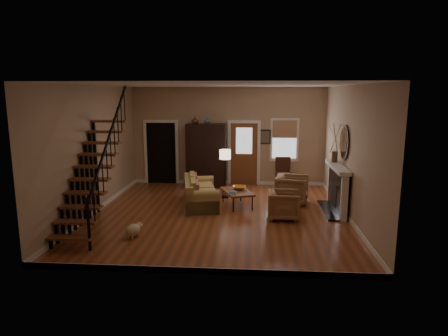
# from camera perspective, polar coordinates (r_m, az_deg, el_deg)

# --- Properties ---
(room) EXTENTS (7.00, 7.33, 3.30)m
(room) POSITION_cam_1_polar(r_m,az_deg,el_deg) (11.88, -1.99, 2.94)
(room) COLOR brown
(room) RESTS_ON ground
(staircase) EXTENTS (0.94, 2.80, 3.20)m
(staircase) POSITION_cam_1_polar(r_m,az_deg,el_deg) (9.50, -18.41, 1.00)
(staircase) COLOR brown
(staircase) RESTS_ON ground
(fireplace) EXTENTS (0.33, 1.95, 2.30)m
(fireplace) POSITION_cam_1_polar(r_m,az_deg,el_deg) (10.94, 16.09, -2.24)
(fireplace) COLOR black
(fireplace) RESTS_ON ground
(armoire) EXTENTS (1.30, 0.60, 2.10)m
(armoire) POSITION_cam_1_polar(r_m,az_deg,el_deg) (13.34, -2.54, 1.83)
(armoire) COLOR black
(armoire) RESTS_ON ground
(vase_a) EXTENTS (0.24, 0.24, 0.25)m
(vase_a) POSITION_cam_1_polar(r_m,az_deg,el_deg) (13.16, -4.16, 6.83)
(vase_a) COLOR #4C2619
(vase_a) RESTS_ON armoire
(vase_b) EXTENTS (0.20, 0.20, 0.21)m
(vase_b) POSITION_cam_1_polar(r_m,az_deg,el_deg) (13.10, -2.42, 6.75)
(vase_b) COLOR #334C60
(vase_b) RESTS_ON armoire
(sofa) EXTENTS (1.22, 2.12, 0.74)m
(sofa) POSITION_cam_1_polar(r_m,az_deg,el_deg) (11.16, -3.36, -3.50)
(sofa) COLOR #AB8E4E
(sofa) RESTS_ON ground
(coffee_table) EXTENTS (1.02, 1.30, 0.44)m
(coffee_table) POSITION_cam_1_polar(r_m,az_deg,el_deg) (11.13, 1.89, -4.35)
(coffee_table) COLOR brown
(coffee_table) RESTS_ON ground
(bowl) EXTENTS (0.39, 0.39, 0.10)m
(bowl) POSITION_cam_1_polar(r_m,az_deg,el_deg) (11.20, 2.19, -2.84)
(bowl) COLOR orange
(bowl) RESTS_ON coffee_table
(books) EXTENTS (0.21, 0.29, 0.05)m
(books) POSITION_cam_1_polar(r_m,az_deg,el_deg) (10.78, 1.19, -3.50)
(books) COLOR beige
(books) RESTS_ON coffee_table
(armchair_left) EXTENTS (0.80, 0.78, 0.71)m
(armchair_left) POSITION_cam_1_polar(r_m,az_deg,el_deg) (10.11, 8.53, -5.24)
(armchair_left) COLOR brown
(armchair_left) RESTS_ON ground
(armchair_right) EXTENTS (1.04, 1.02, 0.80)m
(armchair_right) POSITION_cam_1_polar(r_m,az_deg,el_deg) (11.52, 9.69, -3.05)
(armchair_right) COLOR brown
(armchair_right) RESTS_ON ground
(floor_lamp) EXTENTS (0.34, 0.34, 1.45)m
(floor_lamp) POSITION_cam_1_polar(r_m,az_deg,el_deg) (11.88, 0.15, -0.85)
(floor_lamp) COLOR black
(floor_lamp) RESTS_ON ground
(side_chair) EXTENTS (0.54, 0.54, 1.02)m
(side_chair) POSITION_cam_1_polar(r_m,az_deg,el_deg) (13.18, 8.45, -0.77)
(side_chair) COLOR #3A1D12
(side_chair) RESTS_ON ground
(dog) EXTENTS (0.42, 0.50, 0.32)m
(dog) POSITION_cam_1_polar(r_m,az_deg,el_deg) (9.00, -12.85, -8.73)
(dog) COLOR beige
(dog) RESTS_ON ground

